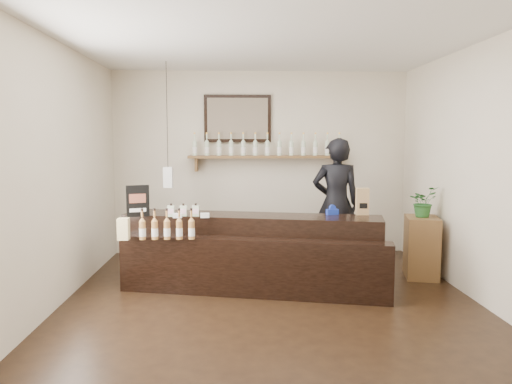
% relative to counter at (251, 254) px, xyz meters
% --- Properties ---
extents(ground, '(5.00, 5.00, 0.00)m').
position_rel_counter_xyz_m(ground, '(0.20, -0.59, -0.41)').
color(ground, black).
rests_on(ground, ground).
extents(room_shell, '(5.00, 5.00, 5.00)m').
position_rel_counter_xyz_m(room_shell, '(0.20, -0.59, 1.30)').
color(room_shell, beige).
rests_on(room_shell, ground).
extents(back_wall_decor, '(2.66, 0.96, 1.69)m').
position_rel_counter_xyz_m(back_wall_decor, '(0.05, 1.79, 1.35)').
color(back_wall_decor, brown).
rests_on(back_wall_decor, ground).
extents(counter, '(3.13, 1.47, 1.01)m').
position_rel_counter_xyz_m(counter, '(0.00, 0.00, 0.00)').
color(counter, black).
rests_on(counter, ground).
extents(promo_sign, '(0.26, 0.11, 0.37)m').
position_rel_counter_xyz_m(promo_sign, '(-1.32, 0.02, 0.64)').
color(promo_sign, black).
rests_on(promo_sign, counter).
extents(paper_bag, '(0.16, 0.12, 0.32)m').
position_rel_counter_xyz_m(paper_bag, '(1.34, 0.08, 0.62)').
color(paper_bag, '#A4834F').
rests_on(paper_bag, counter).
extents(tape_dispenser, '(0.15, 0.09, 0.12)m').
position_rel_counter_xyz_m(tape_dispenser, '(0.98, 0.10, 0.50)').
color(tape_dispenser, '#172FA4').
rests_on(tape_dispenser, counter).
extents(side_cabinet, '(0.49, 0.61, 0.78)m').
position_rel_counter_xyz_m(side_cabinet, '(2.20, 0.39, -0.01)').
color(side_cabinet, brown).
rests_on(side_cabinet, ground).
extents(potted_plant, '(0.45, 0.44, 0.39)m').
position_rel_counter_xyz_m(potted_plant, '(2.20, 0.39, 0.57)').
color(potted_plant, '#255E26').
rests_on(potted_plant, side_cabinet).
extents(shopkeeper, '(0.77, 0.54, 2.02)m').
position_rel_counter_xyz_m(shopkeeper, '(1.20, 0.96, 0.60)').
color(shopkeeper, black).
rests_on(shopkeeper, ground).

